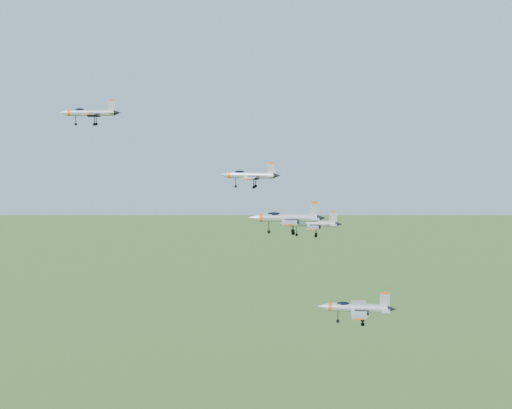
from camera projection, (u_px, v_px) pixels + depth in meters
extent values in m
cylinder|color=#A4A9B1|center=(91.00, 113.00, 132.26)|extent=(8.59, 2.26, 1.23)
cone|color=#A4A9B1|center=(63.00, 113.00, 132.03)|extent=(1.84, 1.43, 1.23)
cone|color=black|center=(118.00, 113.00, 132.47)|extent=(1.44, 1.20, 1.04)
ellipsoid|color=black|center=(80.00, 110.00, 132.10)|extent=(2.17, 1.13, 0.78)
cube|color=#A4A9B1|center=(89.00, 114.00, 129.68)|extent=(2.67, 4.39, 0.13)
cube|color=#A4A9B1|center=(95.00, 114.00, 134.91)|extent=(2.67, 4.39, 0.13)
cube|color=#A4A9B1|center=(112.00, 106.00, 132.25)|extent=(1.42, 0.29, 1.98)
cube|color=#D2510E|center=(112.00, 100.00, 132.11)|extent=(1.05, 0.26, 0.33)
cylinder|color=#A4A9B1|center=(251.00, 175.00, 119.36)|extent=(7.66, 3.61, 1.12)
cone|color=#A4A9B1|center=(224.00, 175.00, 120.13)|extent=(1.83, 1.56, 1.12)
cone|color=black|center=(277.00, 176.00, 118.61)|extent=(1.45, 1.29, 0.95)
ellipsoid|color=black|center=(240.00, 172.00, 119.62)|extent=(2.05, 1.38, 0.71)
cube|color=#A4A9B1|center=(249.00, 178.00, 117.01)|extent=(3.11, 4.22, 0.12)
cube|color=#A4A9B1|center=(254.00, 175.00, 121.70)|extent=(3.11, 4.22, 0.12)
cube|color=#A4A9B1|center=(271.00, 169.00, 118.61)|extent=(1.25, 0.52, 1.80)
cube|color=#D2510E|center=(271.00, 163.00, 118.48)|extent=(0.93, 0.43, 0.30)
cylinder|color=#A4A9B1|center=(288.00, 218.00, 108.68)|extent=(8.85, 3.01, 1.27)
cone|color=#A4A9B1|center=(254.00, 218.00, 108.86)|extent=(1.97, 1.59, 1.27)
cone|color=black|center=(321.00, 218.00, 108.50)|extent=(1.55, 1.33, 1.08)
ellipsoid|color=black|center=(274.00, 215.00, 108.69)|extent=(2.29, 1.32, 0.80)
cube|color=#A4A9B1|center=(289.00, 222.00, 106.00)|extent=(3.06, 4.65, 0.14)
cube|color=#A4A9B1|center=(289.00, 217.00, 111.41)|extent=(3.06, 4.65, 0.14)
cube|color=#A4A9B1|center=(314.00, 209.00, 108.36)|extent=(1.46, 0.41, 2.05)
cube|color=#D2510E|center=(314.00, 202.00, 108.22)|extent=(1.08, 0.35, 0.34)
cylinder|color=#A4A9B1|center=(312.00, 224.00, 135.54)|extent=(8.77, 3.51, 1.26)
cone|color=#A4A9B1|center=(285.00, 223.00, 136.05)|extent=(2.02, 1.68, 1.26)
cone|color=black|center=(339.00, 224.00, 135.05)|extent=(1.59, 1.39, 1.07)
ellipsoid|color=black|center=(301.00, 221.00, 135.68)|extent=(2.30, 1.44, 0.80)
cube|color=#A4A9B1|center=(313.00, 227.00, 132.87)|extent=(3.28, 4.71, 0.14)
cube|color=#A4A9B1|center=(313.00, 223.00, 138.23)|extent=(3.28, 4.71, 0.14)
cube|color=#A4A9B1|center=(333.00, 217.00, 134.98)|extent=(1.44, 0.49, 2.04)
cube|color=#D2510E|center=(333.00, 212.00, 134.83)|extent=(1.07, 0.41, 0.34)
cylinder|color=#A4A9B1|center=(358.00, 308.00, 112.17)|extent=(9.20, 3.99, 1.33)
cone|color=#A4A9B1|center=(322.00, 306.00, 112.90)|extent=(2.15, 1.82, 1.33)
cone|color=black|center=(392.00, 309.00, 111.47)|extent=(1.70, 1.50, 1.13)
ellipsoid|color=black|center=(343.00, 304.00, 112.40)|extent=(2.44, 1.58, 0.85)
cube|color=#A4A9B1|center=(359.00, 315.00, 109.36)|extent=(3.58, 5.00, 0.14)
cube|color=#A4A9B1|center=(359.00, 304.00, 114.99)|extent=(3.58, 5.00, 0.14)
cube|color=#A4A9B1|center=(385.00, 300.00, 111.43)|extent=(1.50, 0.57, 2.15)
cube|color=#D2510E|center=(385.00, 293.00, 111.28)|extent=(1.12, 0.47, 0.36)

